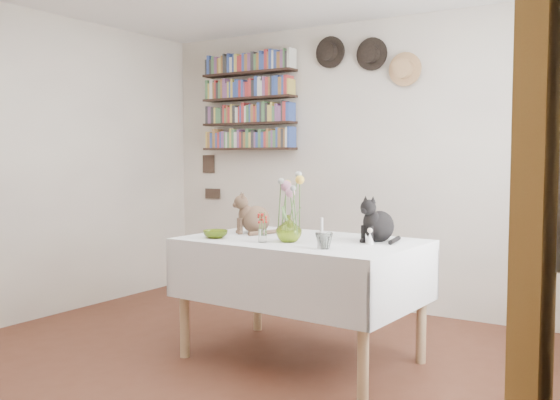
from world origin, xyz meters
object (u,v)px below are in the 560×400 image
Objects in this scene: flower_vase at (289,228)px; bookshelf_unit at (249,103)px; dining_table at (301,269)px; black_cat at (379,218)px; tabby_cat at (256,212)px.

bookshelf_unit is at bearing 131.60° from flower_vase.
black_cat is at bearing 20.67° from dining_table.
flower_vase is (-0.00, -0.15, 0.28)m from dining_table.
flower_vase is (-0.47, -0.33, -0.06)m from black_cat.
tabby_cat is 0.29× the size of bookshelf_unit.
dining_table is 0.60m from black_cat.
flower_vase is at bearing -48.40° from bookshelf_unit.
tabby_cat is 0.50m from flower_vase.
flower_vase is (0.42, -0.26, -0.06)m from tabby_cat.
black_cat is (0.46, 0.17, 0.34)m from dining_table.
bookshelf_unit reaches higher than flower_vase.
tabby_cat is 0.99× the size of black_cat.
tabby_cat is 0.89m from black_cat.
black_cat is 0.30× the size of bookshelf_unit.
bookshelf_unit is (-1.91, 1.30, 0.90)m from black_cat.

